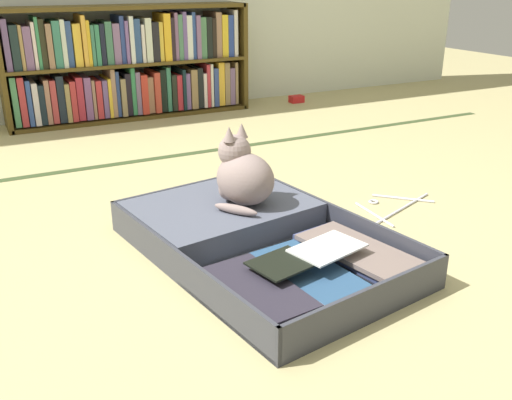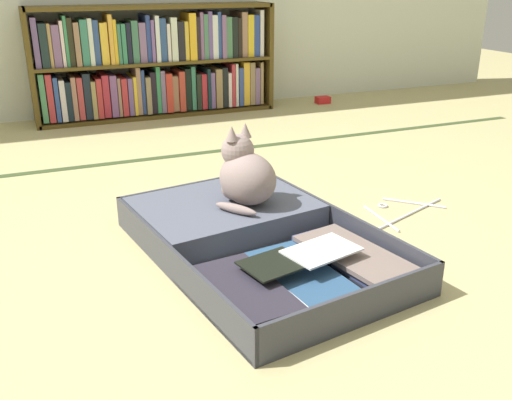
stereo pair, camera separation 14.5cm
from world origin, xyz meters
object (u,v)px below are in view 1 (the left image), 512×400
at_px(black_cat, 242,175).
at_px(small_red_pouch, 296,99).
at_px(clothes_hanger, 392,207).
at_px(open_suitcase, 249,235).
at_px(bookshelf, 130,65).

relative_size(black_cat, small_red_pouch, 2.87).
bearing_deg(small_red_pouch, clothes_hanger, -110.27).
relative_size(open_suitcase, black_cat, 3.75).
height_order(bookshelf, black_cat, bookshelf).
bearing_deg(small_red_pouch, black_cat, -125.99).
xyz_separation_m(bookshelf, small_red_pouch, (1.20, -0.11, -0.31)).
bearing_deg(clothes_hanger, bookshelf, 103.28).
bearing_deg(black_cat, clothes_hanger, -6.86).
distance_m(black_cat, small_red_pouch, 2.30).
xyz_separation_m(clothes_hanger, small_red_pouch, (0.71, 1.93, 0.02)).
bearing_deg(clothes_hanger, black_cat, 173.14).
bearing_deg(small_red_pouch, open_suitcase, -124.94).
distance_m(open_suitcase, black_cat, 0.22).
bearing_deg(open_suitcase, small_red_pouch, 55.06).
distance_m(bookshelf, small_red_pouch, 1.24).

